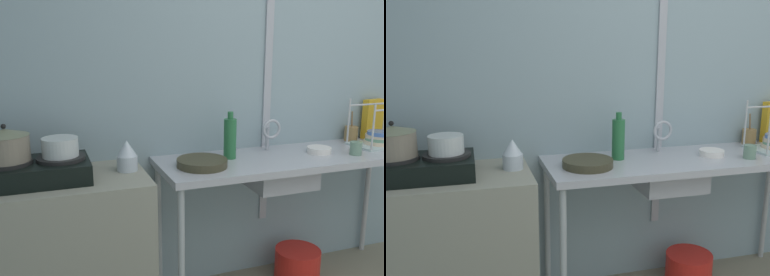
# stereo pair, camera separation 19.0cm
# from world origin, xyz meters

# --- Properties ---
(wall_back) EXTENTS (5.17, 0.10, 2.44)m
(wall_back) POSITION_xyz_m (0.00, 1.73, 1.22)
(wall_back) COLOR #8AA0A9
(wall_back) RESTS_ON ground
(wall_metal_strip) EXTENTS (0.05, 0.01, 1.95)m
(wall_metal_strip) POSITION_xyz_m (-0.18, 1.67, 1.34)
(wall_metal_strip) COLOR #A8ABB5
(counter_concrete) EXTENTS (1.07, 0.52, 0.87)m
(counter_concrete) POSITION_xyz_m (-1.58, 1.42, 0.43)
(counter_concrete) COLOR gray
(counter_concrete) RESTS_ON ground
(counter_sink) EXTENTS (1.66, 0.52, 0.87)m
(counter_sink) POSITION_xyz_m (-0.12, 1.42, 0.80)
(counter_sink) COLOR #A8ABB5
(counter_sink) RESTS_ON ground
(stove) EXTENTS (0.52, 0.34, 0.12)m
(stove) POSITION_xyz_m (-1.59, 1.42, 0.93)
(stove) COLOR black
(stove) RESTS_ON counter_concrete
(pot_on_left_burner) EXTENTS (0.23, 0.23, 0.18)m
(pot_on_left_burner) POSITION_xyz_m (-1.72, 1.42, 1.07)
(pot_on_left_burner) COLOR slate
(pot_on_left_burner) RESTS_ON stove
(pot_on_right_burner) EXTENTS (0.18, 0.18, 0.09)m
(pot_on_right_burner) POSITION_xyz_m (-1.47, 1.42, 1.03)
(pot_on_right_burner) COLOR silver
(pot_on_right_burner) RESTS_ON stove
(percolator) EXTENTS (0.11, 0.11, 0.16)m
(percolator) POSITION_xyz_m (-1.13, 1.45, 0.95)
(percolator) COLOR silver
(percolator) RESTS_ON counter_concrete
(sink_basin) EXTENTS (0.38, 0.30, 0.18)m
(sink_basin) POSITION_xyz_m (-0.23, 1.40, 0.78)
(sink_basin) COLOR #A8ABB5
(sink_basin) RESTS_ON counter_sink
(faucet) EXTENTS (0.12, 0.07, 0.21)m
(faucet) POSITION_xyz_m (-0.22, 1.54, 1.00)
(faucet) COLOR #A8ABB5
(faucet) RESTS_ON counter_sink
(frying_pan) EXTENTS (0.28, 0.28, 0.04)m
(frying_pan) POSITION_xyz_m (-0.73, 1.38, 0.89)
(frying_pan) COLOR #3C3926
(frying_pan) RESTS_ON counter_sink
(dish_rack) EXTENTS (0.32, 0.25, 0.31)m
(dish_rack) POSITION_xyz_m (0.52, 1.43, 0.92)
(dish_rack) COLOR #BBBABB
(dish_rack) RESTS_ON counter_sink
(cup_by_rack) EXTENTS (0.07, 0.07, 0.08)m
(cup_by_rack) POSITION_xyz_m (0.24, 1.30, 0.91)
(cup_by_rack) COLOR slate
(cup_by_rack) RESTS_ON counter_sink
(small_bowl_on_drainboard) EXTENTS (0.15, 0.15, 0.04)m
(small_bowl_on_drainboard) POSITION_xyz_m (0.05, 1.41, 0.89)
(small_bowl_on_drainboard) COLOR white
(small_bowl_on_drainboard) RESTS_ON counter_sink
(bottle_by_sink) EXTENTS (0.07, 0.07, 0.28)m
(bottle_by_sink) POSITION_xyz_m (-0.52, 1.48, 0.99)
(bottle_by_sink) COLOR #276A3C
(bottle_by_sink) RESTS_ON counter_sink
(cereal_box) EXTENTS (0.17, 0.07, 0.28)m
(cereal_box) POSITION_xyz_m (0.65, 1.63, 1.01)
(cereal_box) COLOR gold
(cereal_box) RESTS_ON counter_sink
(utensil_jar) EXTENTS (0.09, 0.09, 0.21)m
(utensil_jar) POSITION_xyz_m (0.46, 1.61, 0.92)
(utensil_jar) COLOR olive
(utensil_jar) RESTS_ON counter_sink
(bucket_on_floor) EXTENTS (0.29, 0.29, 0.22)m
(bucket_on_floor) POSITION_xyz_m (-0.04, 1.43, 0.11)
(bucket_on_floor) COLOR red
(bucket_on_floor) RESTS_ON ground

